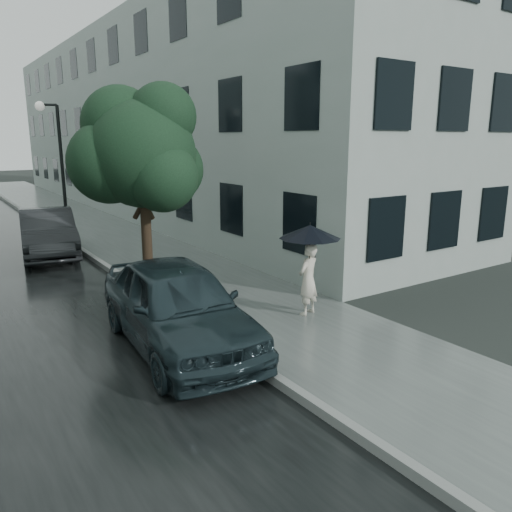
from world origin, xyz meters
TOP-DOWN VIEW (x-y plane):
  - ground at (0.00, 0.00)m, footprint 120.00×120.00m
  - sidewalk at (0.25, 12.00)m, footprint 3.50×60.00m
  - kerb_near at (-1.57, 12.00)m, footprint 0.15×60.00m
  - building_near at (5.47, 19.50)m, footprint 7.02×36.00m
  - pedestrian at (0.82, 1.33)m, footprint 0.65×0.53m
  - umbrella at (0.80, 1.29)m, footprint 1.64×1.64m
  - street_tree at (-1.45, 4.63)m, footprint 3.17×2.88m
  - lamp_post at (-1.60, 12.35)m, footprint 0.82×0.48m
  - car_near at (-2.20, 1.29)m, footprint 2.22×4.72m
  - car_far at (-2.53, 10.24)m, footprint 2.19×4.65m

SIDE VIEW (x-z plane):
  - ground at x=0.00m, z-range 0.00..0.00m
  - sidewalk at x=0.25m, z-range 0.00..0.01m
  - kerb_near at x=-1.57m, z-range 0.00..0.15m
  - car_far at x=-2.53m, z-range 0.01..1.48m
  - pedestrian at x=0.82m, z-range 0.01..1.54m
  - car_near at x=-2.20m, z-range 0.01..1.57m
  - umbrella at x=0.80m, z-range 1.27..2.33m
  - lamp_post at x=-1.60m, z-range 0.36..5.28m
  - street_tree at x=-1.45m, z-range 0.90..5.81m
  - building_near at x=5.47m, z-range 0.00..9.00m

